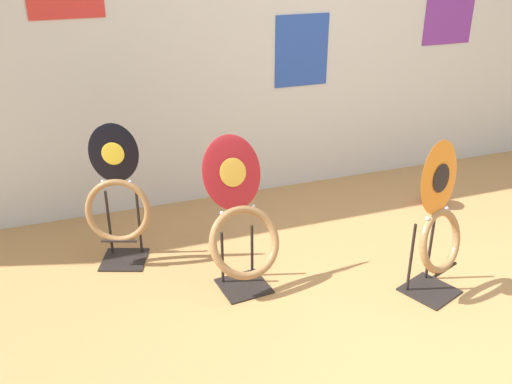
# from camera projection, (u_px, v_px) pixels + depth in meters

# --- Properties ---
(ground_plane) EXTENTS (14.00, 14.00, 0.00)m
(ground_plane) POSITION_uv_depth(u_px,v_px,m) (446.00, 346.00, 2.96)
(ground_plane) COLOR #B7844C
(wall_back) EXTENTS (8.00, 0.07, 2.60)m
(wall_back) POSITION_uv_depth(u_px,v_px,m) (288.00, 26.00, 4.26)
(wall_back) COLOR silver
(wall_back) RESTS_ON ground_plane
(toilet_seat_display_crimson_swirl) EXTENTS (0.46, 0.43, 0.91)m
(toilet_seat_display_crimson_swirl) POSITION_uv_depth(u_px,v_px,m) (241.00, 224.00, 3.30)
(toilet_seat_display_crimson_swirl) COLOR black
(toilet_seat_display_crimson_swirl) RESTS_ON ground_plane
(toilet_seat_display_orange_sun) EXTENTS (0.40, 0.36, 0.94)m
(toilet_seat_display_orange_sun) POSITION_uv_depth(u_px,v_px,m) (439.00, 227.00, 3.22)
(toilet_seat_display_orange_sun) COLOR black
(toilet_seat_display_orange_sun) RESTS_ON ground_plane
(toilet_seat_display_jazz_black) EXTENTS (0.43, 0.36, 0.93)m
(toilet_seat_display_jazz_black) POSITION_uv_depth(u_px,v_px,m) (118.00, 203.00, 3.53)
(toilet_seat_display_jazz_black) COLOR black
(toilet_seat_display_jazz_black) RESTS_ON ground_plane
(paint_can) EXTENTS (0.18, 0.18, 0.17)m
(paint_can) POSITION_uv_depth(u_px,v_px,m) (435.00, 195.00, 4.41)
(paint_can) COLOR red
(paint_can) RESTS_ON ground_plane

